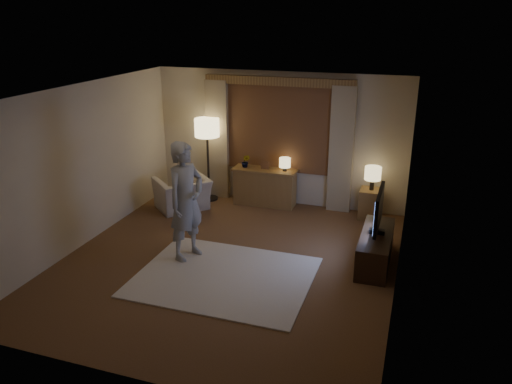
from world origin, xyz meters
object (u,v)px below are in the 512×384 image
at_px(armchair, 182,194).
at_px(sideboard, 265,188).
at_px(side_table, 370,204).
at_px(tv_stand, 375,248).
at_px(person, 186,201).

bearing_deg(armchair, sideboard, 158.98).
height_order(side_table, tv_stand, side_table).
xyz_separation_m(sideboard, armchair, (-1.45, -0.74, -0.04)).
bearing_deg(side_table, tv_stand, -81.22).
xyz_separation_m(side_table, tv_stand, (0.28, -1.78, -0.03)).
bearing_deg(side_table, person, -135.21).
distance_m(sideboard, armchair, 1.62).
distance_m(side_table, person, 3.61).
xyz_separation_m(armchair, side_table, (3.52, 0.69, -0.03)).
relative_size(armchair, side_table, 1.70).
bearing_deg(armchair, tv_stand, 115.91).
height_order(sideboard, tv_stand, sideboard).
bearing_deg(tv_stand, armchair, 163.92).
relative_size(armchair, person, 0.52).
relative_size(sideboard, side_table, 2.14).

